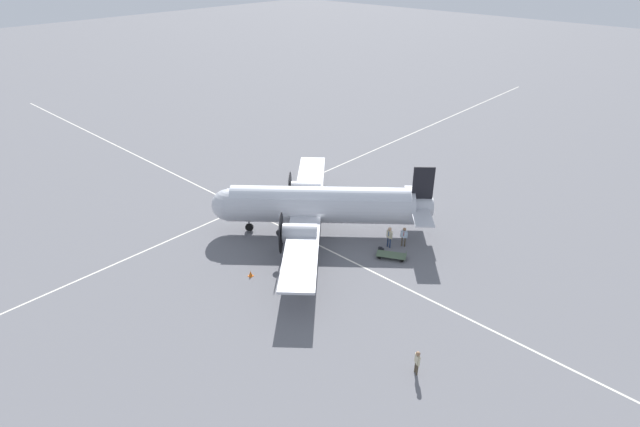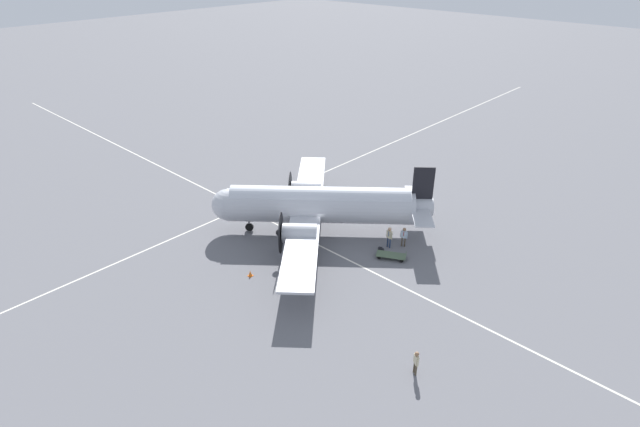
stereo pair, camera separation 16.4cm
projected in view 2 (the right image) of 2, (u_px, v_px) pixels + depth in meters
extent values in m
plane|color=slate|center=(320.00, 232.00, 42.90)|extent=(300.00, 300.00, 0.00)
cube|color=silver|center=(307.00, 239.00, 41.85)|extent=(120.00, 0.16, 0.01)
cube|color=silver|center=(256.00, 202.00, 47.92)|extent=(0.16, 120.00, 0.01)
cylinder|color=silver|center=(320.00, 206.00, 41.72)|extent=(13.66, 12.30, 2.79)
cylinder|color=silver|center=(320.00, 198.00, 41.35)|extent=(12.54, 11.17, 1.95)
sphere|color=silver|center=(227.00, 205.00, 41.99)|extent=(2.65, 2.65, 2.65)
cylinder|color=silver|center=(414.00, 207.00, 41.38)|extent=(3.31, 3.15, 1.54)
cube|color=black|center=(423.00, 185.00, 40.43)|extent=(1.39, 1.22, 3.21)
cube|color=silver|center=(419.00, 205.00, 41.30)|extent=(5.94, 6.55, 0.10)
cube|color=silver|center=(306.00, 210.00, 41.92)|extent=(16.82, 18.99, 0.20)
cylinder|color=silver|center=(300.00, 233.00, 38.50)|extent=(3.02, 2.90, 1.54)
cylinder|color=black|center=(281.00, 233.00, 38.55)|extent=(2.13, 2.47, 3.22)
sphere|color=black|center=(279.00, 233.00, 38.56)|extent=(0.54, 0.54, 0.54)
cylinder|color=silver|center=(306.00, 189.00, 45.35)|extent=(3.02, 2.90, 1.54)
cylinder|color=black|center=(290.00, 189.00, 45.40)|extent=(2.13, 2.47, 3.22)
sphere|color=black|center=(289.00, 189.00, 45.40)|extent=(0.54, 0.54, 0.54)
cylinder|color=#4C4C51|center=(303.00, 245.00, 39.02)|extent=(0.18, 0.18, 1.00)
cylinder|color=black|center=(304.00, 251.00, 39.26)|extent=(1.03, 0.94, 1.10)
cylinder|color=#4C4C51|center=(309.00, 200.00, 45.87)|extent=(0.18, 0.18, 1.00)
cylinder|color=black|center=(309.00, 205.00, 46.11)|extent=(1.03, 0.94, 1.10)
cylinder|color=#4C4C51|center=(249.00, 223.00, 42.74)|extent=(0.14, 0.14, 0.89)
cylinder|color=black|center=(249.00, 227.00, 42.95)|extent=(0.65, 0.59, 0.70)
cylinder|color=#473D2D|center=(414.00, 367.00, 28.67)|extent=(0.11, 0.11, 0.79)
cylinder|color=#473D2D|center=(416.00, 370.00, 28.48)|extent=(0.11, 0.11, 0.79)
cube|color=beige|center=(416.00, 360.00, 28.25)|extent=(0.41, 0.36, 0.59)
sphere|color=#8C6647|center=(417.00, 354.00, 28.05)|extent=(0.26, 0.26, 0.26)
cylinder|color=beige|center=(414.00, 357.00, 28.46)|extent=(0.09, 0.09, 0.56)
cylinder|color=beige|center=(418.00, 363.00, 28.06)|extent=(0.09, 0.09, 0.56)
cube|color=maroon|center=(418.00, 358.00, 28.24)|extent=(0.05, 0.03, 0.38)
cylinder|color=#473D2D|center=(405.00, 242.00, 40.65)|extent=(0.12, 0.12, 0.83)
cylinder|color=#473D2D|center=(402.00, 242.00, 40.74)|extent=(0.12, 0.12, 0.83)
cube|color=silver|center=(404.00, 234.00, 40.35)|extent=(0.44, 0.30, 0.62)
sphere|color=#8C6647|center=(404.00, 229.00, 40.14)|extent=(0.28, 0.28, 0.28)
cylinder|color=silver|center=(407.00, 235.00, 40.28)|extent=(0.10, 0.10, 0.59)
cylinder|color=silver|center=(401.00, 234.00, 40.46)|extent=(0.10, 0.10, 0.59)
cube|color=maroon|center=(404.00, 234.00, 40.24)|extent=(0.05, 0.02, 0.40)
cylinder|color=navy|center=(390.00, 243.00, 40.47)|extent=(0.13, 0.13, 0.88)
cylinder|color=navy|center=(388.00, 242.00, 40.65)|extent=(0.13, 0.13, 0.88)
cube|color=beige|center=(389.00, 234.00, 40.19)|extent=(0.45, 0.27, 0.66)
sphere|color=tan|center=(390.00, 229.00, 39.96)|extent=(0.29, 0.29, 0.29)
cylinder|color=beige|center=(392.00, 236.00, 40.02)|extent=(0.10, 0.10, 0.63)
cylinder|color=beige|center=(387.00, 233.00, 40.39)|extent=(0.10, 0.10, 0.63)
cube|color=navy|center=(389.00, 234.00, 40.09)|extent=(0.06, 0.02, 0.42)
cube|color=#232328|center=(381.00, 250.00, 39.97)|extent=(0.47, 0.17, 0.43)
cube|color=black|center=(381.00, 247.00, 39.86)|extent=(0.17, 0.12, 0.02)
cube|color=#4C6047|center=(391.00, 255.00, 39.18)|extent=(2.49, 1.94, 0.04)
cube|color=#4C6047|center=(406.00, 254.00, 38.81)|extent=(0.49, 0.86, 0.04)
cylinder|color=#4C6047|center=(405.00, 259.00, 38.49)|extent=(0.04, 0.04, 0.22)
cylinder|color=#4C6047|center=(406.00, 253.00, 39.25)|extent=(0.04, 0.04, 0.22)
cylinder|color=black|center=(379.00, 258.00, 39.13)|extent=(0.28, 0.18, 0.28)
cylinder|color=black|center=(381.00, 253.00, 39.78)|extent=(0.28, 0.18, 0.28)
cylinder|color=black|center=(402.00, 261.00, 38.74)|extent=(0.28, 0.18, 0.28)
cylinder|color=black|center=(403.00, 256.00, 39.38)|extent=(0.28, 0.18, 0.28)
cube|color=orange|center=(250.00, 276.00, 37.23)|extent=(0.35, 0.35, 0.03)
cone|color=orange|center=(250.00, 273.00, 37.13)|extent=(0.29, 0.29, 0.45)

